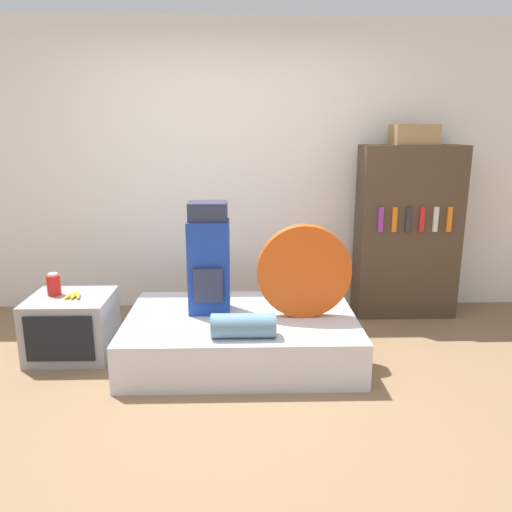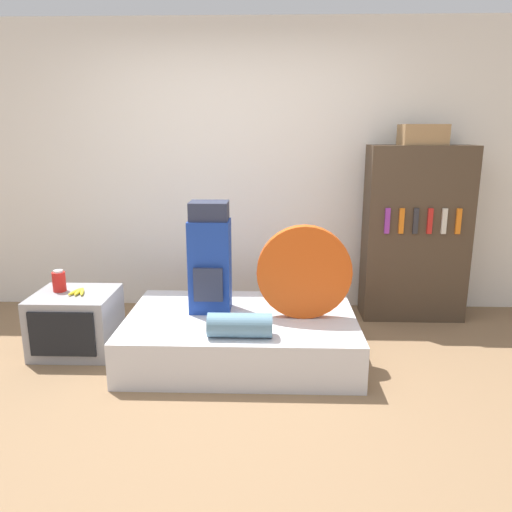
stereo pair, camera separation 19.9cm
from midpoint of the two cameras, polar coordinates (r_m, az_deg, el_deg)
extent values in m
plane|color=#846647|center=(3.25, -5.20, -16.36)|extent=(16.00, 16.00, 0.00)
cube|color=white|center=(4.64, -4.15, 9.83)|extent=(8.00, 0.05, 2.60)
cube|color=silver|center=(3.76, -3.22, -9.11)|extent=(1.68, 1.12, 0.33)
cube|color=navy|center=(3.71, -6.93, -1.23)|extent=(0.30, 0.24, 0.69)
cube|color=#282D42|center=(3.63, -7.10, 5.09)|extent=(0.28, 0.22, 0.13)
cube|color=#282D42|center=(3.61, -7.07, -3.39)|extent=(0.21, 0.03, 0.25)
cylinder|color=#D14C14|center=(3.58, 3.93, -1.79)|extent=(0.68, 0.09, 0.68)
cylinder|color=#5B849E|center=(3.30, -3.19, -7.95)|extent=(0.43, 0.16, 0.16)
cube|color=#939399|center=(4.04, -21.61, -7.44)|extent=(0.59, 0.53, 0.46)
cube|color=black|center=(3.80, -23.00, -8.74)|extent=(0.47, 0.02, 0.33)
cylinder|color=red|center=(4.03, -23.44, -3.08)|extent=(0.10, 0.10, 0.15)
cylinder|color=white|center=(4.01, -23.55, -1.96)|extent=(0.07, 0.07, 0.02)
ellipsoid|color=yellow|center=(3.95, -21.70, -4.16)|extent=(0.08, 0.17, 0.03)
ellipsoid|color=yellow|center=(3.94, -21.37, -4.17)|extent=(0.03, 0.17, 0.03)
ellipsoid|color=yellow|center=(3.93, -21.04, -4.18)|extent=(0.08, 0.17, 0.03)
cube|color=#473828|center=(4.63, 15.72, 2.63)|extent=(0.89, 0.33, 1.53)
cube|color=purple|center=(4.35, 12.80, 4.07)|extent=(0.04, 0.02, 0.21)
cube|color=orange|center=(4.38, 14.30, 4.06)|extent=(0.04, 0.02, 0.21)
cube|color=#2D2D33|center=(4.42, 15.77, 4.04)|extent=(0.04, 0.02, 0.21)
cube|color=red|center=(4.45, 17.23, 4.01)|extent=(0.04, 0.02, 0.21)
cube|color=beige|center=(4.49, 18.66, 3.99)|extent=(0.04, 0.02, 0.21)
cube|color=orange|center=(4.54, 20.06, 3.96)|extent=(0.04, 0.02, 0.21)
cube|color=#99754C|center=(4.55, 16.37, 13.17)|extent=(0.37, 0.28, 0.17)
camera|label=1|loc=(0.10, -91.60, -0.40)|focal=35.00mm
camera|label=2|loc=(0.10, 88.40, 0.40)|focal=35.00mm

